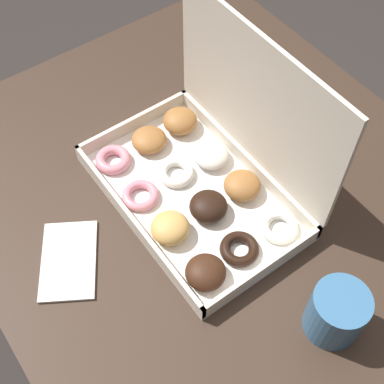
{
  "coord_description": "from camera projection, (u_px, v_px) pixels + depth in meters",
  "views": [
    {
      "loc": [
        0.48,
        -0.37,
        1.58
      ],
      "look_at": [
        0.02,
        -0.04,
        0.76
      ],
      "focal_mm": 50.0,
      "sensor_mm": 36.0,
      "label": 1
    }
  ],
  "objects": [
    {
      "name": "donut_box",
      "position": [
        207.0,
        170.0,
        0.97
      ],
      "size": [
        0.41,
        0.27,
        0.31
      ],
      "color": "white",
      "rests_on": "dining_table"
    },
    {
      "name": "paper_napkin",
      "position": [
        69.0,
        260.0,
        0.93
      ],
      "size": [
        0.18,
        0.16,
        0.01
      ],
      "color": "white",
      "rests_on": "dining_table"
    },
    {
      "name": "coffee_mug",
      "position": [
        337.0,
        312.0,
        0.83
      ],
      "size": [
        0.09,
        0.09,
        0.1
      ],
      "color": "teal",
      "rests_on": "dining_table"
    },
    {
      "name": "ground_plane",
      "position": [
        198.0,
        321.0,
        1.65
      ],
      "size": [
        8.0,
        8.0,
        0.0
      ],
      "primitive_type": "plane",
      "color": "#2D2826"
    },
    {
      "name": "dining_table",
      "position": [
        201.0,
        210.0,
        1.13
      ],
      "size": [
        0.95,
        0.88,
        0.75
      ],
      "color": "#38281E",
      "rests_on": "ground_plane"
    }
  ]
}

